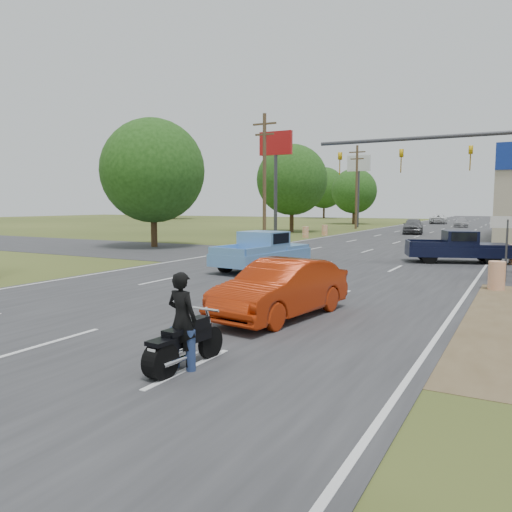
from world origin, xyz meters
The scene contains 25 objects.
ground centered at (0.00, 0.00, 0.00)m, with size 200.00×200.00×0.00m, color #38431B.
main_road centered at (0.00, 40.00, 0.01)m, with size 15.00×180.00×0.02m, color #2D2D30.
cross_road centered at (0.00, 18.00, 0.01)m, with size 120.00×10.00×0.02m, color #2D2D30.
utility_pole_5 centered at (-9.50, 28.00, 5.32)m, with size 2.00×0.28×10.00m.
utility_pole_6 centered at (-9.50, 52.00, 5.32)m, with size 2.00×0.28×10.00m.
tree_0 centered at (-14.00, 20.00, 5.26)m, with size 7.14×7.14×8.84m.
tree_1 centered at (-13.50, 42.00, 5.57)m, with size 7.56×7.56×9.36m.
tree_2 centered at (-14.20, 66.00, 4.95)m, with size 6.72×6.72×8.32m.
tree_4 centered at (-55.00, 75.00, 6.82)m, with size 9.24×9.24×11.44m.
tree_6 centered at (-30.00, 95.00, 6.51)m, with size 8.82×8.82×10.92m.
barrel_0 centered at (8.00, 12.00, 0.50)m, with size 0.56×0.56×1.00m, color orange.
barrel_2 centered at (-8.50, 34.00, 0.50)m, with size 0.56×0.56×1.00m, color orange.
barrel_3 centered at (-8.20, 38.00, 0.50)m, with size 0.56×0.56×1.00m, color orange.
pole_sign_left_near centered at (-10.50, 32.00, 7.17)m, with size 3.00×0.35×9.20m.
pole_sign_left_far centered at (-10.50, 56.00, 7.17)m, with size 3.00×0.35×9.20m.
lane_sign centered at (8.20, 14.00, 1.90)m, with size 1.20×0.08×2.52m.
signal_mast centered at (5.82, 17.00, 4.80)m, with size 9.12×0.40×7.00m.
red_convertible centered at (3.27, 4.53, 0.75)m, with size 1.60×4.58×1.51m, color #9A2407.
motorcycle centered at (3.52, -0.12, 0.45)m, with size 0.62×2.01×1.02m.
rider centered at (3.52, -0.07, 0.84)m, with size 0.62×0.40×1.69m, color black.
blue_pickup centered at (-1.59, 12.83, 0.89)m, with size 2.64×5.49×1.76m.
navy_pickup centered at (5.90, 20.03, 0.83)m, with size 5.31×3.42×1.64m.
distant_car_grey centered at (-1.22, 44.42, 0.79)m, with size 1.87×4.65×1.58m, color #5D5D62.
distant_car_silver centered at (1.20, 63.05, 0.61)m, with size 1.72×4.23×1.23m, color #A7A6AB.
distant_car_white centered at (-3.12, 73.16, 0.71)m, with size 2.36×5.12×1.42m, color white.
Camera 1 is at (8.85, -7.10, 2.97)m, focal length 35.00 mm.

